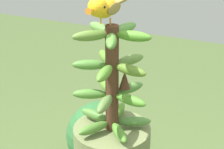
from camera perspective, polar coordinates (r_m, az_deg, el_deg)
banana_bunch at (r=1.27m, az=0.05°, el=-0.74°), size 0.26×0.26×0.36m
perched_bird at (r=1.18m, az=-1.27°, el=9.54°), size 0.07×0.22×0.09m
tropical_shrub at (r=2.67m, az=-1.59°, el=-8.72°), size 0.46×0.46×0.53m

